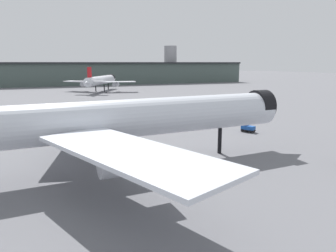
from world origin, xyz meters
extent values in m
plane|color=slate|center=(0.00, 0.00, 0.00)|extent=(900.00, 900.00, 0.00)
cylinder|color=silver|center=(1.44, -0.05, 7.91)|extent=(57.66, 7.95, 6.09)
cone|color=silver|center=(30.17, -0.98, 7.91)|extent=(6.89, 6.18, 5.96)
cylinder|color=black|center=(28.96, -0.94, 8.37)|extent=(2.94, 6.23, 6.15)
cube|color=silver|center=(-2.47, 16.07, 7.15)|extent=(17.44, 27.46, 0.49)
cylinder|color=#B7BAC1|center=(-1.19, 12.92, 5.14)|extent=(8.15, 3.61, 3.35)
cube|color=silver|center=(-3.51, -15.87, 7.15)|extent=(16.03, 27.41, 0.49)
cylinder|color=#B7BAC1|center=(-2.03, -12.81, 5.14)|extent=(8.15, 3.61, 3.35)
cylinder|color=black|center=(19.83, -0.64, 2.43)|extent=(0.73, 0.73, 4.87)
cylinder|color=black|center=(-1.33, 3.24, 2.43)|extent=(0.73, 0.73, 4.87)
cylinder|color=black|center=(-1.54, -3.15, 2.43)|extent=(0.73, 0.73, 4.87)
cylinder|color=silver|center=(35.73, 136.73, 6.38)|extent=(27.60, 36.77, 4.91)
cone|color=silver|center=(47.51, 153.72, 6.38)|extent=(7.03, 7.18, 4.81)
cone|color=silver|center=(23.95, 119.75, 6.38)|extent=(7.47, 7.90, 4.67)
cylinder|color=black|center=(46.95, 152.91, 6.75)|extent=(5.34, 4.64, 4.96)
cube|color=silver|center=(24.24, 140.79, 5.77)|extent=(16.53, 18.81, 0.39)
cylinder|color=#B7BAC1|center=(26.64, 140.33, 4.15)|extent=(5.52, 6.30, 2.70)
cube|color=silver|center=(43.56, 127.39, 5.77)|extent=(19.72, 11.69, 0.39)
cylinder|color=#B7BAC1|center=(42.29, 129.48, 4.15)|extent=(5.52, 6.30, 2.70)
cube|color=red|center=(25.84, 122.46, 10.31)|extent=(3.23, 4.36, 7.86)
cube|color=silver|center=(21.30, 124.60, 6.88)|extent=(8.24, 7.30, 0.29)
cube|color=silver|center=(29.43, 118.96, 6.88)|extent=(8.24, 7.30, 0.29)
cylinder|color=black|center=(43.27, 147.60, 1.96)|extent=(0.59, 0.59, 3.93)
cylinder|color=black|center=(32.44, 136.50, 1.96)|extent=(0.59, 0.59, 3.93)
cylinder|color=black|center=(36.67, 133.56, 1.96)|extent=(0.59, 0.59, 3.93)
cube|color=#475651|center=(43.20, 197.88, 7.79)|extent=(251.60, 56.11, 15.57)
cube|color=#232628|center=(43.20, 197.88, 16.17)|extent=(251.92, 58.96, 1.20)
cylinder|color=#939399|center=(109.83, 190.47, 14.97)|extent=(10.31, 10.31, 29.94)
cube|color=black|center=(36.94, 10.95, 0.50)|extent=(2.69, 3.57, 0.30)
cube|color=#194799|center=(36.58, 11.84, 1.25)|extent=(1.97, 1.79, 1.20)
cube|color=#1E2D38|center=(36.36, 12.37, 1.49)|extent=(1.27, 0.58, 0.60)
cube|color=#194799|center=(37.16, 10.42, 1.10)|extent=(2.21, 2.38, 0.90)
cylinder|color=black|center=(35.78, 11.69, 0.35)|extent=(0.52, 0.75, 0.70)
cylinder|color=black|center=(37.26, 12.29, 0.35)|extent=(0.52, 0.75, 0.70)
cylinder|color=black|center=(36.63, 9.61, 0.35)|extent=(0.52, 0.75, 0.70)
cylinder|color=black|center=(38.11, 10.22, 0.35)|extent=(0.52, 0.75, 0.70)
cone|color=#F2600C|center=(2.51, 35.80, 0.38)|extent=(0.61, 0.61, 0.76)
camera|label=1|loc=(-14.84, -46.90, 16.66)|focal=33.85mm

